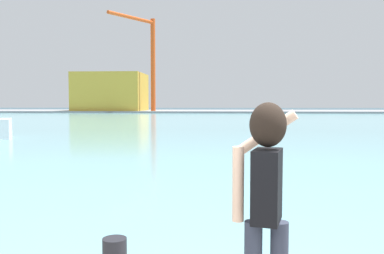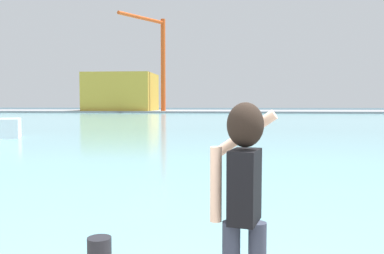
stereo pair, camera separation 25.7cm
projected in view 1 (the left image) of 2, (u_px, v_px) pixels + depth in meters
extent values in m
plane|color=#334751|center=(219.00, 120.00, 52.31)|extent=(220.00, 220.00, 0.00)
cube|color=#6BA8B2|center=(219.00, 120.00, 54.30)|extent=(140.00, 100.00, 0.02)
cube|color=gray|center=(219.00, 111.00, 94.13)|extent=(140.00, 20.00, 0.40)
cube|color=black|center=(267.00, 186.00, 3.14)|extent=(0.28, 0.38, 0.56)
sphere|color=#E0B293|center=(268.00, 126.00, 3.11)|extent=(0.22, 0.22, 0.22)
ellipsoid|color=black|center=(268.00, 125.00, 3.09)|extent=(0.28, 0.26, 0.34)
cylinder|color=#E0B293|center=(238.00, 184.00, 3.16)|extent=(0.09, 0.09, 0.58)
cylinder|color=#E0B293|center=(265.00, 134.00, 3.34)|extent=(0.53, 0.21, 0.40)
cube|color=black|center=(267.00, 113.00, 3.45)|extent=(0.03, 0.07, 0.14)
cube|color=gold|center=(111.00, 92.00, 93.05)|extent=(14.85, 13.14, 8.40)
cylinder|color=#D84C19|center=(153.00, 65.00, 88.07)|extent=(1.00, 1.00, 19.65)
cylinder|color=#D84C19|center=(132.00, 18.00, 82.29)|extent=(7.33, 11.32, 0.70)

